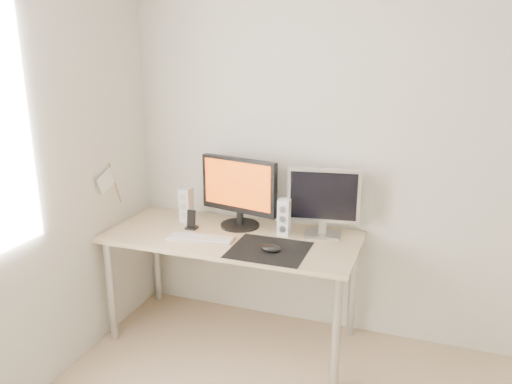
# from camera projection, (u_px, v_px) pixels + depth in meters

# --- Properties ---
(wall_back) EXTENTS (3.50, 0.00, 3.50)m
(wall_back) POSITION_uv_depth(u_px,v_px,m) (394.00, 154.00, 3.06)
(wall_back) COLOR silver
(wall_back) RESTS_ON ground
(mousepad) EXTENTS (0.45, 0.40, 0.00)m
(mousepad) POSITION_uv_depth(u_px,v_px,m) (269.00, 250.00, 2.93)
(mousepad) COLOR black
(mousepad) RESTS_ON desk
(mouse) EXTENTS (0.12, 0.07, 0.04)m
(mouse) POSITION_uv_depth(u_px,v_px,m) (271.00, 248.00, 2.89)
(mouse) COLOR black
(mouse) RESTS_ON mousepad
(desk) EXTENTS (1.60, 0.70, 0.73)m
(desk) POSITION_uv_depth(u_px,v_px,m) (232.00, 246.00, 3.19)
(desk) COLOR #D1B587
(desk) RESTS_ON ground
(main_monitor) EXTENTS (0.55, 0.31, 0.47)m
(main_monitor) POSITION_uv_depth(u_px,v_px,m) (239.00, 190.00, 3.24)
(main_monitor) COLOR black
(main_monitor) RESTS_ON desk
(second_monitor) EXTENTS (0.45, 0.19, 0.43)m
(second_monitor) POSITION_uv_depth(u_px,v_px,m) (323.00, 199.00, 3.10)
(second_monitor) COLOR #A8A9AB
(second_monitor) RESTS_ON desk
(speaker_left) EXTENTS (0.07, 0.09, 0.23)m
(speaker_left) POSITION_uv_depth(u_px,v_px,m) (186.00, 205.00, 3.39)
(speaker_left) COLOR white
(speaker_left) RESTS_ON desk
(speaker_right) EXTENTS (0.07, 0.09, 0.23)m
(speaker_right) POSITION_uv_depth(u_px,v_px,m) (284.00, 217.00, 3.14)
(speaker_right) COLOR white
(speaker_right) RESTS_ON desk
(keyboard) EXTENTS (0.43, 0.16, 0.02)m
(keyboard) POSITION_uv_depth(u_px,v_px,m) (201.00, 238.00, 3.10)
(keyboard) COLOR #B8B8BA
(keyboard) RESTS_ON desk
(phone_dock) EXTENTS (0.07, 0.06, 0.13)m
(phone_dock) POSITION_uv_depth(u_px,v_px,m) (191.00, 223.00, 3.27)
(phone_dock) COLOR black
(phone_dock) RESTS_ON desk
(pennant) EXTENTS (0.01, 0.23, 0.29)m
(pennant) POSITION_uv_depth(u_px,v_px,m) (109.00, 181.00, 3.20)
(pennant) COLOR #A57F54
(pennant) RESTS_ON wall_left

